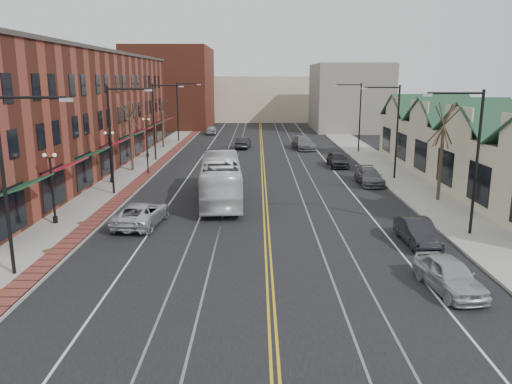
{
  "coord_description": "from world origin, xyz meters",
  "views": [
    {
      "loc": [
        -0.54,
        -21.03,
        8.75
      ],
      "look_at": [
        -0.63,
        8.36,
        2.0
      ],
      "focal_mm": 35.0,
      "sensor_mm": 36.0,
      "label": 1
    }
  ],
  "objects_px": {
    "parked_suv": "(141,214)",
    "parked_car_d": "(338,159)",
    "transit_bus": "(221,179)",
    "parked_car_b": "(417,232)",
    "parked_car_c": "(369,177)",
    "parked_car_a": "(449,275)"
  },
  "relations": [
    {
      "from": "parked_car_a",
      "to": "parked_car_d",
      "type": "height_order",
      "value": "parked_car_d"
    },
    {
      "from": "parked_car_c",
      "to": "parked_car_d",
      "type": "distance_m",
      "value": 8.56
    },
    {
      "from": "parked_car_b",
      "to": "parked_car_c",
      "type": "xyz_separation_m",
      "value": [
        0.79,
        15.37,
        -0.01
      ]
    },
    {
      "from": "transit_bus",
      "to": "parked_car_b",
      "type": "xyz_separation_m",
      "value": [
        11.24,
        -9.67,
        -0.93
      ]
    },
    {
      "from": "parked_suv",
      "to": "parked_car_c",
      "type": "relative_size",
      "value": 1.13
    },
    {
      "from": "parked_suv",
      "to": "parked_car_a",
      "type": "relative_size",
      "value": 1.24
    },
    {
      "from": "transit_bus",
      "to": "parked_suv",
      "type": "distance_m",
      "value": 7.69
    },
    {
      "from": "parked_car_c",
      "to": "parked_car_d",
      "type": "height_order",
      "value": "parked_car_d"
    },
    {
      "from": "parked_suv",
      "to": "parked_car_d",
      "type": "distance_m",
      "value": 25.37
    },
    {
      "from": "parked_car_a",
      "to": "parked_car_b",
      "type": "xyz_separation_m",
      "value": [
        0.55,
        6.07,
        -0.03
      ]
    },
    {
      "from": "parked_car_c",
      "to": "parked_suv",
      "type": "bearing_deg",
      "value": -144.43
    },
    {
      "from": "parked_car_b",
      "to": "transit_bus",
      "type": "bearing_deg",
      "value": 137.57
    },
    {
      "from": "parked_suv",
      "to": "parked_car_a",
      "type": "height_order",
      "value": "parked_suv"
    },
    {
      "from": "parked_car_d",
      "to": "parked_car_b",
      "type": "bearing_deg",
      "value": -89.44
    },
    {
      "from": "parked_suv",
      "to": "parked_car_d",
      "type": "bearing_deg",
      "value": -120.53
    },
    {
      "from": "parked_car_b",
      "to": "parked_car_c",
      "type": "height_order",
      "value": "parked_car_b"
    },
    {
      "from": "transit_bus",
      "to": "parked_car_b",
      "type": "height_order",
      "value": "transit_bus"
    },
    {
      "from": "parked_car_a",
      "to": "parked_car_c",
      "type": "bearing_deg",
      "value": 78.45
    },
    {
      "from": "parked_car_d",
      "to": "parked_car_a",
      "type": "bearing_deg",
      "value": -90.76
    },
    {
      "from": "transit_bus",
      "to": "parked_car_d",
      "type": "height_order",
      "value": "transit_bus"
    },
    {
      "from": "transit_bus",
      "to": "parked_car_a",
      "type": "relative_size",
      "value": 2.77
    },
    {
      "from": "transit_bus",
      "to": "parked_car_d",
      "type": "relative_size",
      "value": 2.61
    }
  ]
}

